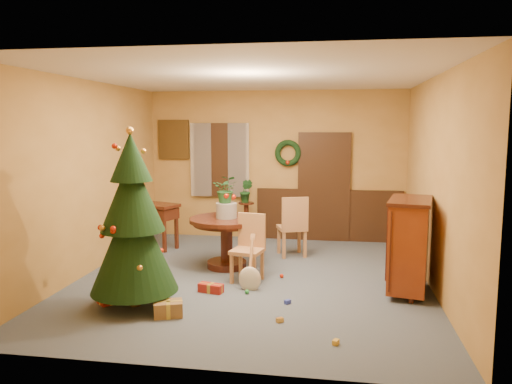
% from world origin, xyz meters
% --- Properties ---
extents(room_envelope, '(5.50, 5.50, 5.50)m').
position_xyz_m(room_envelope, '(0.21, 2.70, 1.12)').
color(room_envelope, '#333E4A').
rests_on(room_envelope, ground).
extents(dining_table, '(1.15, 1.15, 0.79)m').
position_xyz_m(dining_table, '(-0.50, 0.55, 0.56)').
color(dining_table, black).
rests_on(dining_table, floor).
extents(urn, '(0.32, 0.32, 0.24)m').
position_xyz_m(urn, '(-0.50, 0.55, 0.91)').
color(urn, slate).
rests_on(urn, dining_table).
extents(centerpiece_plant, '(0.38, 0.33, 0.43)m').
position_xyz_m(centerpiece_plant, '(-0.50, 0.55, 1.25)').
color(centerpiece_plant, '#1E4C23').
rests_on(centerpiece_plant, urn).
extents(chair_near, '(0.49, 0.49, 0.97)m').
position_xyz_m(chair_near, '(-0.04, -0.03, 0.52)').
color(chair_near, '#9B633E').
rests_on(chair_near, floor).
extents(chair_far, '(0.58, 0.58, 1.05)m').
position_xyz_m(chair_far, '(0.47, 1.36, 0.56)').
color(chair_far, '#9B633E').
rests_on(chair_far, floor).
extents(guitar, '(0.39, 0.52, 0.71)m').
position_xyz_m(guitar, '(0.05, -0.46, 0.36)').
color(guitar, beige).
rests_on(guitar, floor).
extents(plant_stand, '(0.30, 0.30, 0.77)m').
position_xyz_m(plant_stand, '(-0.51, 2.33, 0.48)').
color(plant_stand, black).
rests_on(plant_stand, floor).
extents(stand_plant, '(0.28, 0.24, 0.45)m').
position_xyz_m(stand_plant, '(-0.51, 2.33, 0.99)').
color(stand_plant, '#19471E').
rests_on(stand_plant, plant_stand).
extents(christmas_tree, '(1.07, 1.07, 2.21)m').
position_xyz_m(christmas_tree, '(-1.26, -1.28, 1.05)').
color(christmas_tree, '#382111').
rests_on(christmas_tree, floor).
extents(writing_desk, '(1.03, 0.77, 0.83)m').
position_xyz_m(writing_desk, '(-2.09, 1.59, 0.62)').
color(writing_desk, black).
rests_on(writing_desk, floor).
extents(sideboard, '(0.71, 1.07, 1.27)m').
position_xyz_m(sideboard, '(2.15, -0.25, 0.68)').
color(sideboard, '#5F1E0A').
rests_on(sideboard, floor).
extents(gift_a, '(0.39, 0.34, 0.18)m').
position_xyz_m(gift_a, '(-0.74, -1.54, 0.09)').
color(gift_a, brown).
rests_on(gift_a, floor).
extents(gift_b, '(0.30, 0.30, 0.22)m').
position_xyz_m(gift_b, '(-1.63, -1.27, 0.11)').
color(gift_b, '#A01E15').
rests_on(gift_b, floor).
extents(gift_c, '(0.32, 0.30, 0.14)m').
position_xyz_m(gift_c, '(-1.93, -0.54, 0.07)').
color(gift_c, brown).
rests_on(gift_c, floor).
extents(gift_d, '(0.35, 0.21, 0.12)m').
position_xyz_m(gift_d, '(-0.45, -0.65, 0.06)').
color(gift_d, '#A01E15').
rests_on(gift_d, floor).
extents(toy_a, '(0.09, 0.09, 0.05)m').
position_xyz_m(toy_a, '(0.61, -0.92, 0.03)').
color(toy_a, '#2838AD').
rests_on(toy_a, floor).
extents(toy_b, '(0.06, 0.06, 0.06)m').
position_xyz_m(toy_b, '(0.04, -0.64, 0.03)').
color(toy_b, green).
rests_on(toy_b, floor).
extents(toy_c, '(0.08, 0.09, 0.05)m').
position_xyz_m(toy_c, '(1.21, -2.02, 0.03)').
color(toy_c, gold).
rests_on(toy_c, floor).
extents(toy_d, '(0.06, 0.06, 0.06)m').
position_xyz_m(toy_d, '(0.42, 0.14, 0.03)').
color(toy_d, red).
rests_on(toy_d, floor).
extents(toy_e, '(0.09, 0.09, 0.05)m').
position_xyz_m(toy_e, '(0.58, -1.53, 0.03)').
color(toy_e, gold).
rests_on(toy_e, floor).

